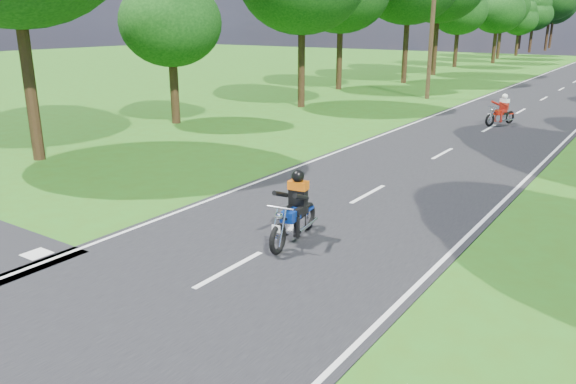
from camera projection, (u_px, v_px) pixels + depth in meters
The scene contains 4 objects.
ground at pixel (152, 312), 9.40m from camera, with size 160.00×160.00×0.00m, color #2F5A14.
telegraph_pole at pixel (432, 30), 33.51m from camera, with size 1.20×0.26×8.00m.
rider_near_blue at pixel (294, 207), 12.16m from camera, with size 0.63×1.89×1.58m, color navy, non-canonical shape.
rider_far_red at pixel (501, 109), 25.79m from camera, with size 0.57×1.71×1.43m, color #B11A0D, non-canonical shape.
Camera 1 is at (6.63, -5.63, 4.70)m, focal length 35.00 mm.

